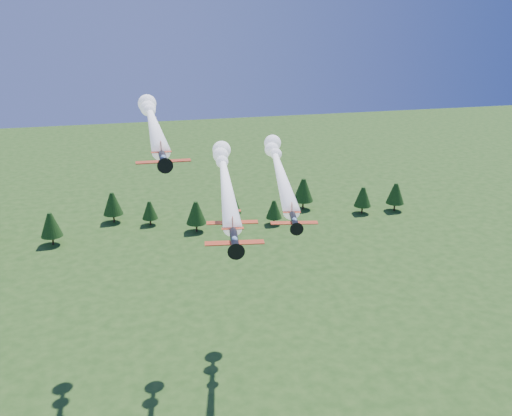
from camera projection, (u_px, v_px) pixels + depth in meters
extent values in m
cylinder|color=black|center=(234.00, 239.00, 71.58)|extent=(1.82, 5.54, 1.01)
cone|color=black|center=(236.00, 249.00, 68.60)|extent=(1.14, 1.05, 1.01)
cone|color=black|center=(236.00, 251.00, 68.03)|extent=(0.51, 0.52, 0.44)
cylinder|color=black|center=(236.00, 252.00, 67.87)|extent=(2.10, 0.36, 2.12)
cube|color=#E74823|center=(235.00, 243.00, 71.31)|extent=(7.59, 2.48, 0.12)
cube|color=#E74823|center=(233.00, 228.00, 74.93)|extent=(3.02, 1.29, 0.07)
cube|color=#E74823|center=(233.00, 222.00, 74.76)|extent=(0.24, 0.96, 1.46)
ellipsoid|color=#88AFD2|center=(235.00, 239.00, 70.60)|extent=(0.90, 1.31, 0.63)
sphere|color=white|center=(223.00, 163.00, 106.75)|extent=(2.30, 2.30, 2.30)
sphere|color=white|center=(222.00, 156.00, 111.19)|extent=(3.00, 3.00, 3.00)
sphere|color=white|center=(221.00, 151.00, 115.63)|extent=(3.70, 3.70, 3.70)
cylinder|color=black|center=(163.00, 158.00, 74.76)|extent=(1.09, 5.25, 0.97)
cone|color=black|center=(165.00, 164.00, 71.95)|extent=(0.99, 0.89, 0.97)
cone|color=black|center=(165.00, 165.00, 71.41)|extent=(0.44, 0.45, 0.43)
cylinder|color=black|center=(165.00, 166.00, 71.26)|extent=(2.03, 0.09, 2.03)
cube|color=#E74823|center=(163.00, 161.00, 74.50)|extent=(7.20, 1.48, 0.12)
cube|color=#E74823|center=(161.00, 152.00, 77.90)|extent=(2.83, 0.89, 0.07)
cube|color=#E74823|center=(161.00, 146.00, 77.73)|extent=(0.11, 0.92, 1.40)
ellipsoid|color=#88AFD2|center=(163.00, 157.00, 73.82)|extent=(0.73, 1.18, 0.60)
sphere|color=white|center=(150.00, 112.00, 107.76)|extent=(2.30, 2.30, 2.30)
sphere|color=white|center=(149.00, 108.00, 111.92)|extent=(3.00, 3.00, 3.00)
sphere|color=white|center=(148.00, 104.00, 116.08)|extent=(3.70, 3.70, 3.70)
cylinder|color=black|center=(294.00, 220.00, 80.68)|extent=(1.88, 4.96, 0.90)
cone|color=black|center=(296.00, 227.00, 78.00)|extent=(1.05, 0.98, 0.90)
cone|color=black|center=(297.00, 229.00, 77.49)|extent=(0.47, 0.48, 0.40)
cylinder|color=black|center=(297.00, 229.00, 77.35)|extent=(1.86, 0.42, 1.90)
cube|color=#E74823|center=(294.00, 223.00, 80.44)|extent=(6.79, 2.56, 0.11)
cube|color=#E74823|center=(292.00, 212.00, 83.69)|extent=(2.72, 1.29, 0.06)
cube|color=#E74823|center=(292.00, 207.00, 83.53)|extent=(0.25, 0.86, 1.31)
ellipsoid|color=#88AFD2|center=(295.00, 220.00, 79.80)|extent=(0.86, 1.19, 0.56)
sphere|color=white|center=(275.00, 155.00, 116.16)|extent=(2.30, 2.30, 2.30)
sphere|color=white|center=(274.00, 149.00, 120.70)|extent=(3.00, 3.00, 3.00)
sphere|color=white|center=(272.00, 144.00, 125.23)|extent=(3.70, 3.70, 3.70)
cylinder|color=black|center=(232.00, 219.00, 86.36)|extent=(1.98, 5.77, 1.05)
cone|color=black|center=(233.00, 227.00, 83.25)|extent=(1.19, 1.11, 1.05)
cone|color=black|center=(233.00, 229.00, 82.65)|extent=(0.53, 0.54, 0.46)
cylinder|color=black|center=(233.00, 229.00, 82.48)|extent=(2.18, 0.41, 2.21)
cube|color=#E74823|center=(232.00, 222.00, 86.08)|extent=(7.91, 2.69, 0.13)
cube|color=#E74823|center=(231.00, 211.00, 89.85)|extent=(3.16, 1.39, 0.07)
cube|color=#E74823|center=(231.00, 206.00, 89.67)|extent=(0.26, 1.00, 1.52)
ellipsoid|color=#88AFD2|center=(232.00, 219.00, 85.33)|extent=(0.96, 1.37, 0.66)
cylinder|color=#382314|center=(394.00, 207.00, 207.87)|extent=(0.60, 0.60, 2.88)
cone|color=black|center=(396.00, 193.00, 206.16)|extent=(6.59, 6.59, 7.41)
cylinder|color=#382314|center=(362.00, 209.00, 205.41)|extent=(0.60, 0.60, 2.70)
cone|color=black|center=(363.00, 197.00, 203.80)|extent=(6.18, 6.18, 6.95)
cylinder|color=#382314|center=(274.00, 221.00, 194.73)|extent=(0.60, 0.60, 2.39)
cone|color=black|center=(274.00, 209.00, 193.31)|extent=(5.46, 5.46, 6.14)
cylinder|color=#382314|center=(53.00, 240.00, 177.93)|extent=(0.60, 0.60, 2.94)
cone|color=black|center=(51.00, 225.00, 176.18)|extent=(6.72, 6.72, 7.56)
cylinder|color=#382314|center=(114.00, 218.00, 196.65)|extent=(0.60, 0.60, 2.97)
cone|color=black|center=(113.00, 204.00, 194.88)|extent=(6.79, 6.79, 7.63)
cylinder|color=#382314|center=(232.00, 217.00, 198.15)|extent=(0.60, 0.60, 2.77)
cone|color=black|center=(232.00, 203.00, 196.51)|extent=(6.33, 6.33, 7.12)
cylinder|color=#382314|center=(150.00, 222.00, 194.27)|extent=(0.60, 0.60, 2.34)
cone|color=black|center=(150.00, 210.00, 192.88)|extent=(5.35, 5.35, 6.02)
cylinder|color=#382314|center=(303.00, 205.00, 209.40)|extent=(0.60, 0.60, 3.22)
cone|color=black|center=(303.00, 190.00, 207.48)|extent=(7.37, 7.37, 8.29)
cylinder|color=#382314|center=(197.00, 227.00, 188.57)|extent=(0.60, 0.60, 2.89)
cone|color=black|center=(196.00, 213.00, 186.85)|extent=(6.60, 6.60, 7.43)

